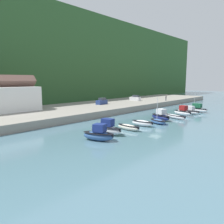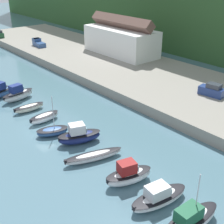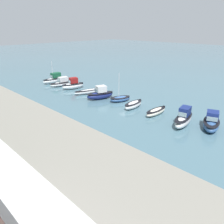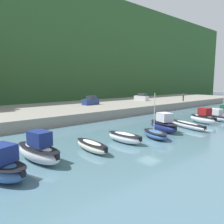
# 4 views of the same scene
# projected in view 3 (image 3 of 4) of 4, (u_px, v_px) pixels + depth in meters

# --- Properties ---
(ground_plane) EXTENTS (320.00, 320.00, 0.00)m
(ground_plane) POSITION_uv_depth(u_px,v_px,m) (127.00, 103.00, 44.17)
(ground_plane) COLOR slate
(moored_boat_0) EXTENTS (3.97, 5.80, 2.73)m
(moored_boat_0) POSITION_uv_depth(u_px,v_px,m) (211.00, 123.00, 32.65)
(moored_boat_0) COLOR #33568E
(moored_boat_0) RESTS_ON ground_plane
(moored_boat_1) EXTENTS (2.93, 6.27, 2.93)m
(moored_boat_1) POSITION_uv_depth(u_px,v_px,m) (184.00, 119.00, 33.86)
(moored_boat_1) COLOR silver
(moored_boat_1) RESTS_ON ground_plane
(moored_boat_2) EXTENTS (1.63, 5.23, 1.10)m
(moored_boat_2) POSITION_uv_depth(u_px,v_px,m) (156.00, 112.00, 38.01)
(moored_boat_2) COLOR white
(moored_boat_2) RESTS_ON ground_plane
(moored_boat_3) EXTENTS (2.14, 5.15, 1.25)m
(moored_boat_3) POSITION_uv_depth(u_px,v_px,m) (133.00, 105.00, 41.12)
(moored_boat_3) COLOR white
(moored_boat_3) RESTS_ON ground_plane
(moored_boat_4) EXTENTS (3.49, 4.92, 5.88)m
(moored_boat_4) POSITION_uv_depth(u_px,v_px,m) (120.00, 99.00, 44.78)
(moored_boat_4) COLOR #33568E
(moored_boat_4) RESTS_ON ground_plane
(moored_boat_5) EXTENTS (4.08, 6.31, 2.81)m
(moored_boat_5) POSITION_uv_depth(u_px,v_px,m) (100.00, 94.00, 46.17)
(moored_boat_5) COLOR navy
(moored_boat_5) RESTS_ON ground_plane
(moored_boat_6) EXTENTS (3.51, 7.72, 1.02)m
(moored_boat_6) POSITION_uv_depth(u_px,v_px,m) (90.00, 91.00, 50.09)
(moored_boat_6) COLOR silver
(moored_boat_6) RESTS_ON ground_plane
(moored_boat_7) EXTENTS (3.34, 5.81, 2.77)m
(moored_boat_7) POSITION_uv_depth(u_px,v_px,m) (73.00, 85.00, 53.56)
(moored_boat_7) COLOR white
(moored_boat_7) RESTS_ON ground_plane
(moored_boat_8) EXTENTS (3.16, 6.90, 2.26)m
(moored_boat_8) POSITION_uv_depth(u_px,v_px,m) (62.00, 83.00, 56.45)
(moored_boat_8) COLOR white
(moored_boat_8) RESTS_ON ground_plane
(moored_boat_9) EXTENTS (2.38, 7.29, 5.97)m
(moored_boat_9) POSITION_uv_depth(u_px,v_px,m) (55.00, 79.00, 59.38)
(moored_boat_9) COLOR white
(moored_boat_9) RESTS_ON ground_plane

